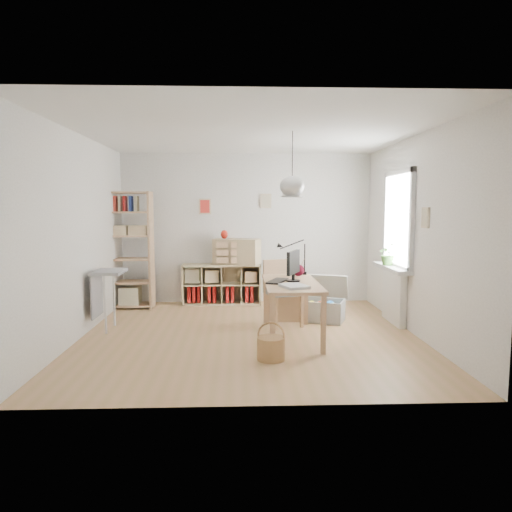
{
  "coord_description": "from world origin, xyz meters",
  "views": [
    {
      "loc": [
        -0.14,
        -6.07,
        1.72
      ],
      "look_at": [
        0.1,
        0.3,
        1.05
      ],
      "focal_mm": 32.0,
      "sensor_mm": 36.0,
      "label": 1
    }
  ],
  "objects_px": {
    "chair": "(282,288)",
    "cube_shelf": "(221,287)",
    "tall_bookshelf": "(128,245)",
    "storage_chest": "(324,306)",
    "drawer_chest": "(237,252)",
    "monitor": "(293,264)",
    "desk": "(291,289)"
  },
  "relations": [
    {
      "from": "drawer_chest",
      "to": "tall_bookshelf",
      "type": "bearing_deg",
      "value": -153.71
    },
    {
      "from": "storage_chest",
      "to": "drawer_chest",
      "type": "distance_m",
      "value": 1.97
    },
    {
      "from": "cube_shelf",
      "to": "tall_bookshelf",
      "type": "distance_m",
      "value": 1.77
    },
    {
      "from": "cube_shelf",
      "to": "drawer_chest",
      "type": "relative_size",
      "value": 1.75
    },
    {
      "from": "drawer_chest",
      "to": "monitor",
      "type": "bearing_deg",
      "value": -51.42
    },
    {
      "from": "chair",
      "to": "storage_chest",
      "type": "height_order",
      "value": "chair"
    },
    {
      "from": "cube_shelf",
      "to": "chair",
      "type": "relative_size",
      "value": 1.46
    },
    {
      "from": "desk",
      "to": "tall_bookshelf",
      "type": "bearing_deg",
      "value": 142.99
    },
    {
      "from": "chair",
      "to": "drawer_chest",
      "type": "height_order",
      "value": "drawer_chest"
    },
    {
      "from": "monitor",
      "to": "tall_bookshelf",
      "type": "bearing_deg",
      "value": 167.43
    },
    {
      "from": "chair",
      "to": "drawer_chest",
      "type": "relative_size",
      "value": 1.2
    },
    {
      "from": "tall_bookshelf",
      "to": "drawer_chest",
      "type": "height_order",
      "value": "tall_bookshelf"
    },
    {
      "from": "storage_chest",
      "to": "monitor",
      "type": "height_order",
      "value": "monitor"
    },
    {
      "from": "storage_chest",
      "to": "tall_bookshelf",
      "type": "bearing_deg",
      "value": -175.09
    },
    {
      "from": "storage_chest",
      "to": "monitor",
      "type": "distance_m",
      "value": 1.3
    },
    {
      "from": "tall_bookshelf",
      "to": "storage_chest",
      "type": "distance_m",
      "value": 3.47
    },
    {
      "from": "chair",
      "to": "drawer_chest",
      "type": "bearing_deg",
      "value": 95.14
    },
    {
      "from": "drawer_chest",
      "to": "cube_shelf",
      "type": "bearing_deg",
      "value": -169.0
    },
    {
      "from": "cube_shelf",
      "to": "chair",
      "type": "xyz_separation_m",
      "value": [
        0.96,
        -1.54,
        0.25
      ]
    },
    {
      "from": "cube_shelf",
      "to": "tall_bookshelf",
      "type": "bearing_deg",
      "value": -169.81
    },
    {
      "from": "chair",
      "to": "cube_shelf",
      "type": "bearing_deg",
      "value": 103.16
    },
    {
      "from": "cube_shelf",
      "to": "drawer_chest",
      "type": "xyz_separation_m",
      "value": [
        0.29,
        -0.04,
        0.65
      ]
    },
    {
      "from": "cube_shelf",
      "to": "drawer_chest",
      "type": "distance_m",
      "value": 0.71
    },
    {
      "from": "storage_chest",
      "to": "chair",
      "type": "bearing_deg",
      "value": -137.64
    },
    {
      "from": "desk",
      "to": "cube_shelf",
      "type": "xyz_separation_m",
      "value": [
        -1.02,
        2.23,
        -0.36
      ]
    },
    {
      "from": "chair",
      "to": "storage_chest",
      "type": "bearing_deg",
      "value": 1.1
    },
    {
      "from": "monitor",
      "to": "storage_chest",
      "type": "bearing_deg",
      "value": 79.69
    },
    {
      "from": "cube_shelf",
      "to": "drawer_chest",
      "type": "bearing_deg",
      "value": -7.93
    },
    {
      "from": "cube_shelf",
      "to": "chair",
      "type": "height_order",
      "value": "chair"
    },
    {
      "from": "cube_shelf",
      "to": "chair",
      "type": "bearing_deg",
      "value": -57.98
    },
    {
      "from": "drawer_chest",
      "to": "storage_chest",
      "type": "bearing_deg",
      "value": -24.04
    },
    {
      "from": "tall_bookshelf",
      "to": "drawer_chest",
      "type": "relative_size",
      "value": 2.5
    }
  ]
}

